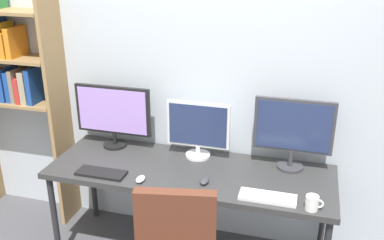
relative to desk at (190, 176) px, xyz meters
name	(u,v)px	position (x,y,z in m)	size (l,w,h in m)	color
wall_back	(206,75)	(0.00, 0.42, 0.61)	(4.37, 0.10, 2.60)	silver
desk	(190,176)	(0.00, 0.00, 0.00)	(1.97, 0.68, 0.74)	#333333
bookshelf	(4,68)	(-1.59, 0.23, 0.60)	(0.83, 0.28, 2.04)	#9E7A4C
monitor_left	(113,113)	(-0.66, 0.21, 0.32)	(0.59, 0.18, 0.48)	black
monitor_center	(198,128)	(0.00, 0.21, 0.28)	(0.46, 0.18, 0.42)	silver
monitor_right	(293,130)	(0.66, 0.21, 0.34)	(0.53, 0.18, 0.50)	#38383D
keyboard_left	(101,173)	(-0.56, -0.23, 0.06)	(0.34, 0.13, 0.02)	black
keyboard_right	(268,197)	(0.56, -0.23, 0.06)	(0.35, 0.13, 0.02)	silver
mouse_left_side	(140,179)	(-0.27, -0.24, 0.07)	(0.06, 0.10, 0.03)	silver
mouse_right_side	(204,181)	(0.14, -0.15, 0.07)	(0.06, 0.10, 0.03)	#38383D
coffee_mug	(312,203)	(0.82, -0.28, 0.10)	(0.11, 0.08, 0.09)	white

